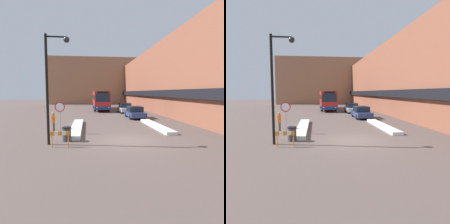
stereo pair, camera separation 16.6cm
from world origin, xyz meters
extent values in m
plane|color=brown|center=(0.00, 0.00, 0.00)|extent=(160.00, 160.00, 0.00)
cube|color=brown|center=(10.00, 24.00, 5.19)|extent=(5.00, 60.00, 10.38)
cube|color=black|center=(7.25, 24.00, 3.05)|extent=(0.50, 60.00, 0.90)
cube|color=#996B4C|center=(0.00, 45.92, 6.40)|extent=(26.00, 8.00, 12.79)
cube|color=silver|center=(-3.60, 4.78, 0.13)|extent=(0.90, 8.60, 0.27)
cube|color=silver|center=(3.60, 4.91, 0.12)|extent=(0.90, 7.35, 0.25)
cube|color=red|center=(-0.28, 24.49, 1.94)|extent=(2.55, 12.39, 2.89)
cube|color=navy|center=(-0.28, 24.49, 0.74)|extent=(2.57, 12.41, 0.51)
cube|color=#192333|center=(-0.28, 24.49, 2.34)|extent=(2.57, 11.39, 0.80)
cube|color=#192333|center=(-0.28, 18.29, 2.37)|extent=(2.24, 0.03, 1.30)
cube|color=black|center=(-0.28, 18.29, 3.20)|extent=(1.78, 0.03, 0.28)
sphere|color=#F2EAC6|center=(-1.20, 18.28, 0.84)|extent=(0.20, 0.20, 0.20)
sphere|color=#F2EAC6|center=(0.64, 18.28, 0.84)|extent=(0.20, 0.20, 0.20)
cylinder|color=black|center=(-1.44, 20.65, 0.58)|extent=(0.28, 1.15, 1.15)
cylinder|color=black|center=(0.87, 20.65, 0.58)|extent=(0.28, 1.15, 1.15)
cylinder|color=black|center=(-1.44, 28.33, 0.58)|extent=(0.28, 1.15, 1.15)
cylinder|color=black|center=(0.87, 28.33, 0.58)|extent=(0.28, 1.15, 1.15)
cube|color=navy|center=(3.20, 11.57, 0.53)|extent=(1.84, 4.54, 0.56)
cube|color=#192333|center=(3.20, 11.68, 1.13)|extent=(1.62, 2.50, 0.66)
cylinder|color=black|center=(4.04, 10.16, 0.31)|extent=(0.20, 0.62, 0.62)
cylinder|color=black|center=(2.36, 10.16, 0.31)|extent=(0.20, 0.62, 0.62)
cylinder|color=black|center=(4.04, 12.98, 0.31)|extent=(0.20, 0.62, 0.62)
cylinder|color=black|center=(2.36, 12.98, 0.31)|extent=(0.20, 0.62, 0.62)
cube|color=silver|center=(3.20, 18.20, 0.56)|extent=(1.83, 4.31, 0.57)
cube|color=#192333|center=(3.20, 18.31, 1.18)|extent=(1.61, 2.37, 0.69)
cylinder|color=black|center=(4.04, 16.86, 0.34)|extent=(0.20, 0.68, 0.68)
cylinder|color=black|center=(2.36, 16.86, 0.34)|extent=(0.20, 0.68, 0.68)
cylinder|color=black|center=(4.04, 19.53, 0.34)|extent=(0.20, 0.68, 0.68)
cylinder|color=black|center=(2.36, 19.53, 0.34)|extent=(0.20, 0.68, 0.68)
cylinder|color=gray|center=(-4.76, 2.99, 1.23)|extent=(0.07, 0.07, 2.45)
cylinder|color=red|center=(-4.76, 2.97, 2.07)|extent=(0.76, 0.03, 0.76)
cylinder|color=white|center=(-4.76, 2.95, 2.07)|extent=(0.62, 0.01, 0.62)
cylinder|color=black|center=(-5.03, -0.31, 3.29)|extent=(0.16, 0.16, 6.59)
cylinder|color=black|center=(-4.43, -0.31, 6.44)|extent=(1.20, 0.10, 0.10)
sphere|color=black|center=(-3.83, -0.31, 6.29)|extent=(0.36, 0.36, 0.36)
cylinder|color=brown|center=(-5.40, 3.61, 0.40)|extent=(0.12, 0.12, 0.79)
cylinder|color=brown|center=(-5.38, 3.89, 0.40)|extent=(0.12, 0.12, 0.79)
cube|color=orange|center=(-5.39, 3.75, 1.09)|extent=(0.22, 0.44, 0.59)
sphere|color=#9E7556|center=(-5.39, 3.75, 1.50)|extent=(0.22, 0.22, 0.22)
cylinder|color=orange|center=(-5.40, 3.54, 1.06)|extent=(0.09, 0.09, 0.56)
cylinder|color=orange|center=(-5.38, 3.97, 1.06)|extent=(0.09, 0.09, 0.56)
cylinder|color=#38383D|center=(-4.02, 0.43, 0.42)|extent=(0.56, 0.56, 0.85)
cylinder|color=black|center=(-4.02, 0.43, 0.90)|extent=(0.59, 0.59, 0.10)
cylinder|color=orange|center=(-4.71, -1.03, 0.35)|extent=(0.06, 0.06, 0.70)
cylinder|color=orange|center=(-3.78, -1.03, 0.35)|extent=(0.06, 0.06, 0.70)
cube|color=orange|center=(-4.68, -1.03, 0.82)|extent=(0.22, 0.04, 0.24)
cube|color=white|center=(-4.46, -1.03, 0.82)|extent=(0.22, 0.04, 0.24)
cube|color=orange|center=(-4.24, -1.03, 0.82)|extent=(0.22, 0.04, 0.24)
cube|color=white|center=(-4.02, -1.03, 0.82)|extent=(0.22, 0.04, 0.24)
cube|color=orange|center=(-3.80, -1.03, 0.82)|extent=(0.22, 0.04, 0.24)
camera|label=1|loc=(-2.63, -12.67, 3.17)|focal=32.00mm
camera|label=2|loc=(-2.46, -12.69, 3.17)|focal=32.00mm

